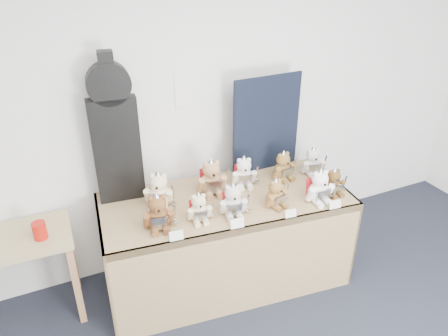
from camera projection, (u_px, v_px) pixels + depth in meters
name	position (u px, v px, depth m)	size (l,w,h in m)	color
room_shell	(187.00, 89.00, 3.46)	(6.00, 6.00, 6.00)	silver
display_table	(229.00, 222.00, 3.45)	(2.05, 1.03, 0.82)	olive
side_table	(8.00, 254.00, 3.14)	(0.92, 0.53, 0.75)	#998252
guitar_case	(115.00, 132.00, 3.18)	(0.36, 0.14, 1.15)	black
navy_board	(267.00, 124.00, 3.68)	(0.63, 0.02, 0.84)	black
red_cup	(40.00, 231.00, 3.07)	(0.10, 0.10, 0.13)	#B7160C
teddy_front_far_left	(158.00, 213.00, 3.04)	(0.25, 0.22, 0.30)	brown
teddy_front_left	(199.00, 209.00, 3.13)	(0.20, 0.18, 0.25)	beige
teddy_front_centre	(233.00, 201.00, 3.19)	(0.23, 0.22, 0.29)	beige
teddy_front_right	(276.00, 194.00, 3.30)	(0.21, 0.19, 0.26)	olive
teddy_front_far_right	(319.00, 187.00, 3.35)	(0.25, 0.21, 0.30)	white
teddy_front_end	(334.00, 183.00, 3.45)	(0.20, 0.16, 0.25)	brown
teddy_back_left	(159.00, 191.00, 3.30)	(0.25, 0.25, 0.31)	beige
teddy_back_centre_left	(212.00, 178.00, 3.46)	(0.27, 0.23, 0.32)	tan
teddy_back_centre_right	(244.00, 173.00, 3.57)	(0.23, 0.21, 0.28)	white
teddy_back_right	(283.00, 167.00, 3.67)	(0.23, 0.19, 0.28)	brown
teddy_back_end	(313.00, 162.00, 3.74)	(0.23, 0.20, 0.28)	silver
entry_card_a	(176.00, 236.00, 2.95)	(0.10, 0.00, 0.07)	silver
entry_card_b	(237.00, 223.00, 3.07)	(0.10, 0.00, 0.07)	silver
entry_card_c	(291.00, 213.00, 3.19)	(0.09, 0.00, 0.06)	silver
entry_card_d	(335.00, 204.00, 3.29)	(0.10, 0.00, 0.07)	silver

